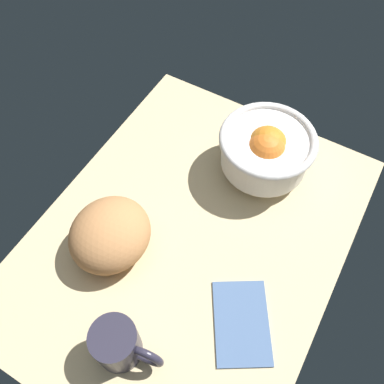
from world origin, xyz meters
TOP-DOWN VIEW (x-y plane):
  - ground_plane at (0.00, 0.00)cm, footprint 69.68×53.53cm
  - fruit_bowl at (20.39, -5.17)cm, footprint 18.64×18.64cm
  - bread_loaf at (-8.71, 10.96)cm, footprint 15.73×14.65cm
  - napkin_folded at (-9.52, -15.47)cm, footprint 16.73×15.03cm
  - mug at (-23.01, -0.93)cm, footprint 7.24×11.46cm

SIDE VIEW (x-z plane):
  - ground_plane at x=0.00cm, z-range -3.00..0.00cm
  - napkin_folded at x=-9.52cm, z-range 0.00..0.81cm
  - mug at x=-23.01cm, z-range 0.00..8.64cm
  - bread_loaf at x=-8.71cm, z-range 0.00..9.78cm
  - fruit_bowl at x=20.39cm, z-range 0.84..12.53cm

